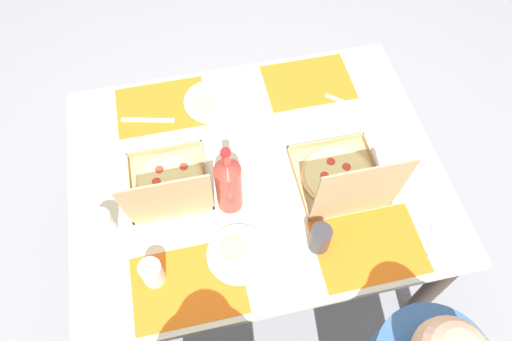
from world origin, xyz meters
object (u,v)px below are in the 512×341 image
object	(u,v)px
plate_near_left	(239,254)
cup_dark	(320,238)
pizza_box_edge_far	(342,179)
cup_spare	(152,273)
soda_bottle	(229,184)
cup_clear_right	(103,224)
plate_middle	(211,102)
pizza_box_corner_left	(169,186)

from	to	relation	value
plate_near_left	cup_dark	distance (m)	0.27
pizza_box_edge_far	cup_spare	distance (m)	0.72
soda_bottle	cup_clear_right	xyz separation A→B (m)	(0.43, 0.02, -0.08)
plate_middle	soda_bottle	xyz separation A→B (m)	(0.01, 0.46, 0.12)
pizza_box_edge_far	cup_dark	bearing A→B (deg)	55.16
pizza_box_edge_far	plate_near_left	bearing A→B (deg)	23.73
plate_near_left	soda_bottle	size ratio (longest dim) A/B	0.67
plate_near_left	cup_clear_right	xyz separation A→B (m)	(0.42, -0.18, 0.04)
plate_middle	soda_bottle	size ratio (longest dim) A/B	0.70
pizza_box_edge_far	soda_bottle	bearing A→B (deg)	-2.89
pizza_box_edge_far	cup_clear_right	xyz separation A→B (m)	(0.83, -0.00, 0.00)
cup_clear_right	cup_spare	bearing A→B (deg)	125.23
pizza_box_corner_left	plate_near_left	distance (m)	0.35
pizza_box_corner_left	soda_bottle	size ratio (longest dim) A/B	1.03
pizza_box_edge_far	plate_near_left	size ratio (longest dim) A/B	1.57
cup_dark	cup_clear_right	xyz separation A→B (m)	(0.69, -0.20, -0.00)
plate_near_left	soda_bottle	world-z (taller)	soda_bottle
soda_bottle	cup_spare	xyz separation A→B (m)	(0.29, 0.22, -0.08)
soda_bottle	cup_dark	xyz separation A→B (m)	(-0.26, 0.22, -0.08)
pizza_box_edge_far	cup_dark	size ratio (longest dim) A/B	3.07
plate_middle	cup_dark	xyz separation A→B (m)	(-0.25, 0.69, 0.05)
soda_bottle	cup_spare	size ratio (longest dim) A/B	3.17
soda_bottle	cup_clear_right	bearing A→B (deg)	2.35
cup_dark	cup_clear_right	size ratio (longest dim) A/B	1.03
soda_bottle	cup_spare	world-z (taller)	soda_bottle
pizza_box_corner_left	cup_clear_right	size ratio (longest dim) A/B	3.11
plate_middle	cup_dark	bearing A→B (deg)	109.88
plate_middle	soda_bottle	distance (m)	0.48
soda_bottle	cup_dark	world-z (taller)	soda_bottle
pizza_box_edge_far	cup_dark	xyz separation A→B (m)	(0.14, 0.20, 0.00)
cup_clear_right	pizza_box_edge_far	bearing A→B (deg)	179.83
cup_dark	pizza_box_corner_left	bearing A→B (deg)	-33.86
pizza_box_edge_far	pizza_box_corner_left	bearing A→B (deg)	-9.97
plate_near_left	soda_bottle	distance (m)	0.24
pizza_box_edge_far	cup_clear_right	world-z (taller)	pizza_box_edge_far
plate_near_left	pizza_box_edge_far	bearing A→B (deg)	-156.27
plate_near_left	soda_bottle	bearing A→B (deg)	-92.98
cup_dark	cup_clear_right	bearing A→B (deg)	-16.49
pizza_box_edge_far	pizza_box_corner_left	distance (m)	0.61
cup_spare	pizza_box_corner_left	bearing A→B (deg)	-106.42
plate_near_left	plate_middle	bearing A→B (deg)	-91.79
pizza_box_corner_left	plate_middle	size ratio (longest dim) A/B	1.47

